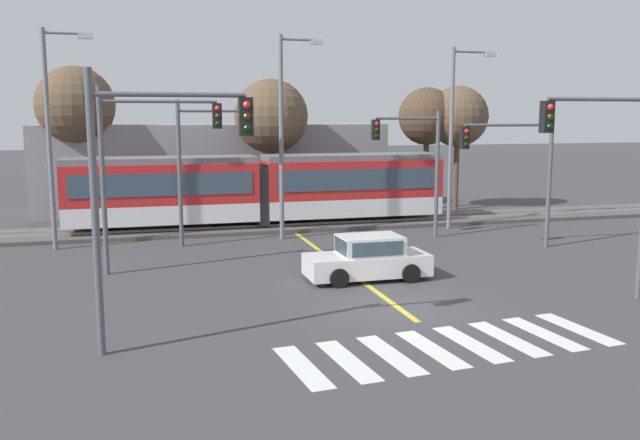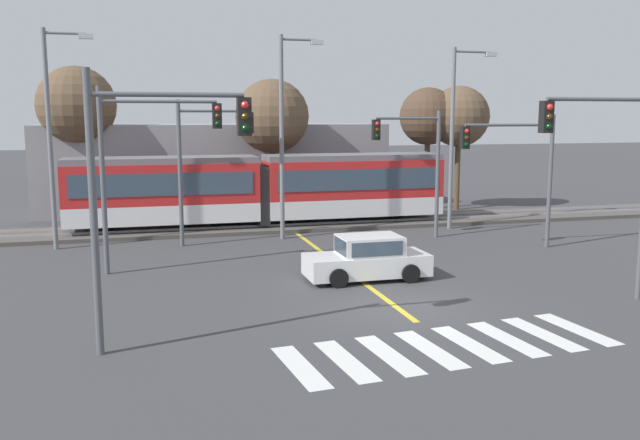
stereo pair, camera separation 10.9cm
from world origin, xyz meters
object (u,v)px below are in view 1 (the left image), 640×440
(traffic_light_far_right, at_px, (415,154))
(street_lamp_centre, at_px, (285,126))
(traffic_light_mid_right, at_px, (519,160))
(traffic_light_far_left, at_px, (204,151))
(street_lamp_west, at_px, (53,127))
(bare_tree_east, at_px, (427,117))
(sedan_crossing, at_px, (368,259))
(traffic_light_near_left, at_px, (147,171))
(street_lamp_east, at_px, (455,127))
(traffic_light_mid_left, at_px, (143,151))
(bare_tree_west, at_px, (271,117))
(bare_tree_far_east, at_px, (458,117))
(light_rail_tram, at_px, (260,187))
(traffic_light_near_right, at_px, (613,161))
(bare_tree_far_west, at_px, (75,106))

(traffic_light_far_right, xyz_separation_m, street_lamp_centre, (-5.69, 1.42, 1.26))
(traffic_light_mid_right, height_order, traffic_light_far_left, traffic_light_far_left)
(street_lamp_west, bearing_deg, bare_tree_east, 19.97)
(sedan_crossing, xyz_separation_m, traffic_light_near_left, (-7.28, -5.37, 3.59))
(sedan_crossing, distance_m, street_lamp_east, 12.48)
(traffic_light_mid_left, height_order, street_lamp_east, street_lamp_east)
(traffic_light_far_right, height_order, street_lamp_west, street_lamp_west)
(traffic_light_far_left, xyz_separation_m, bare_tree_west, (4.40, 7.51, 1.44))
(street_lamp_east, xyz_separation_m, bare_tree_far_east, (3.20, 6.14, 0.47))
(light_rail_tram, height_order, traffic_light_near_left, traffic_light_near_left)
(sedan_crossing, height_order, street_lamp_west, street_lamp_west)
(traffic_light_near_right, xyz_separation_m, traffic_light_far_left, (-10.71, 12.23, -0.19))
(traffic_light_mid_left, relative_size, street_lamp_centre, 0.73)
(bare_tree_far_west, relative_size, bare_tree_west, 1.09)
(traffic_light_far_right, distance_m, street_lamp_west, 15.51)
(street_lamp_east, bearing_deg, street_lamp_centre, -176.03)
(traffic_light_near_right, bearing_deg, bare_tree_east, 81.36)
(traffic_light_far_right, xyz_separation_m, traffic_light_mid_left, (-11.92, -3.79, 0.49))
(bare_tree_west, distance_m, bare_tree_far_east, 11.09)
(bare_tree_east, bearing_deg, bare_tree_far_west, 175.31)
(street_lamp_centre, distance_m, street_lamp_east, 8.65)
(light_rail_tram, distance_m, traffic_light_near_left, 17.90)
(traffic_light_near_right, relative_size, street_lamp_east, 0.73)
(bare_tree_far_west, xyz_separation_m, bare_tree_east, (19.58, -1.61, -0.59))
(traffic_light_near_right, xyz_separation_m, traffic_light_mid_left, (-13.28, 7.63, 0.07))
(traffic_light_mid_right, bearing_deg, light_rail_tram, 139.54)
(traffic_light_mid_right, height_order, street_lamp_west, street_lamp_west)
(traffic_light_mid_left, relative_size, traffic_light_far_left, 1.06)
(street_lamp_centre, distance_m, bare_tree_far_east, 13.62)
(traffic_light_mid_left, distance_m, street_lamp_east, 15.97)
(traffic_light_mid_right, xyz_separation_m, street_lamp_west, (-18.53, 4.95, 1.33))
(light_rail_tram, bearing_deg, street_lamp_west, -161.33)
(traffic_light_far_right, relative_size, traffic_light_mid_left, 0.88)
(traffic_light_far_right, relative_size, street_lamp_east, 0.66)
(sedan_crossing, height_order, street_lamp_east, street_lamp_east)
(street_lamp_centre, xyz_separation_m, bare_tree_west, (0.74, 6.90, 0.40))
(traffic_light_far_right, bearing_deg, bare_tree_far_east, 53.05)
(light_rail_tram, relative_size, traffic_light_far_left, 2.97)
(traffic_light_near_left, height_order, bare_tree_far_east, bare_tree_far_east)
(traffic_light_near_left, height_order, street_lamp_centre, street_lamp_centre)
(traffic_light_near_right, height_order, street_lamp_east, street_lamp_east)
(light_rail_tram, height_order, bare_tree_far_east, bare_tree_far_east)
(traffic_light_far_left, distance_m, bare_tree_east, 15.92)
(traffic_light_mid_left, distance_m, bare_tree_far_west, 14.57)
(traffic_light_far_right, bearing_deg, traffic_light_near_left, -134.18)
(traffic_light_mid_left, bearing_deg, traffic_light_far_right, 17.64)
(traffic_light_near_right, height_order, traffic_light_far_left, traffic_light_near_right)
(street_lamp_west, height_order, bare_tree_east, street_lamp_west)
(traffic_light_far_right, distance_m, traffic_light_near_right, 11.50)
(bare_tree_far_west, bearing_deg, traffic_light_near_right, -52.72)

